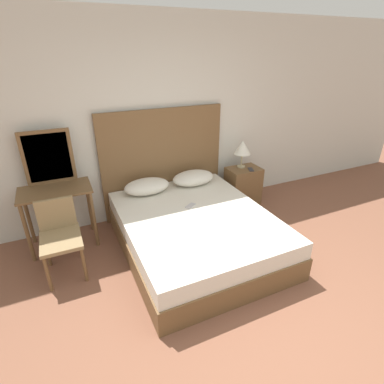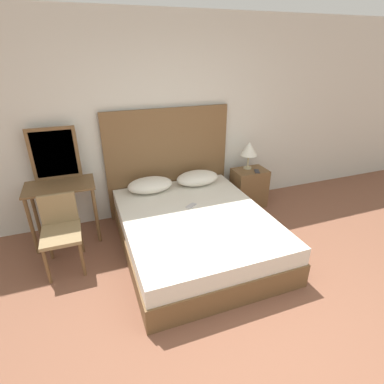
{
  "view_description": "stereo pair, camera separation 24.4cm",
  "coord_description": "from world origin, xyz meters",
  "px_view_note": "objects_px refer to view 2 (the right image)",
  "views": [
    {
      "loc": [
        -1.32,
        -1.25,
        2.26
      ],
      "look_at": [
        0.01,
        1.63,
        0.73
      ],
      "focal_mm": 28.0,
      "sensor_mm": 36.0,
      "label": 1
    },
    {
      "loc": [
        -1.1,
        -1.35,
        2.26
      ],
      "look_at": [
        0.01,
        1.63,
        0.73
      ],
      "focal_mm": 28.0,
      "sensor_mm": 36.0,
      "label": 2
    }
  ],
  "objects_px": {
    "nightstand": "(249,188)",
    "chair": "(61,227)",
    "phone_on_nightstand": "(257,171)",
    "phone_on_bed": "(191,206)",
    "table_lamp": "(249,149)",
    "vanity_desk": "(62,196)",
    "bed": "(195,232)"
  },
  "relations": [
    {
      "from": "chair",
      "to": "vanity_desk",
      "type": "bearing_deg",
      "value": 87.28
    },
    {
      "from": "vanity_desk",
      "to": "table_lamp",
      "type": "bearing_deg",
      "value": 1.55
    },
    {
      "from": "phone_on_bed",
      "to": "phone_on_nightstand",
      "type": "relative_size",
      "value": 0.99
    },
    {
      "from": "vanity_desk",
      "to": "nightstand",
      "type": "bearing_deg",
      "value": -0.01
    },
    {
      "from": "nightstand",
      "to": "chair",
      "type": "height_order",
      "value": "chair"
    },
    {
      "from": "table_lamp",
      "to": "vanity_desk",
      "type": "height_order",
      "value": "table_lamp"
    },
    {
      "from": "nightstand",
      "to": "chair",
      "type": "xyz_separation_m",
      "value": [
        -2.68,
        -0.52,
        0.18
      ]
    },
    {
      "from": "vanity_desk",
      "to": "bed",
      "type": "bearing_deg",
      "value": -27.96
    },
    {
      "from": "table_lamp",
      "to": "vanity_desk",
      "type": "xyz_separation_m",
      "value": [
        -2.65,
        -0.07,
        -0.29
      ]
    },
    {
      "from": "phone_on_nightstand",
      "to": "chair",
      "type": "bearing_deg",
      "value": -171.15
    },
    {
      "from": "phone_on_bed",
      "to": "nightstand",
      "type": "xyz_separation_m",
      "value": [
        1.17,
        0.56,
        -0.19
      ]
    },
    {
      "from": "table_lamp",
      "to": "phone_on_nightstand",
      "type": "bearing_deg",
      "value": -66.88
    },
    {
      "from": "chair",
      "to": "phone_on_nightstand",
      "type": "bearing_deg",
      "value": 8.85
    },
    {
      "from": "phone_on_bed",
      "to": "bed",
      "type": "bearing_deg",
      "value": -97.77
    },
    {
      "from": "phone_on_bed",
      "to": "chair",
      "type": "distance_m",
      "value": 1.52
    },
    {
      "from": "phone_on_nightstand",
      "to": "nightstand",
      "type": "bearing_deg",
      "value": 123.03
    },
    {
      "from": "chair",
      "to": "table_lamp",
      "type": "bearing_deg",
      "value": 12.42
    },
    {
      "from": "nightstand",
      "to": "vanity_desk",
      "type": "height_order",
      "value": "vanity_desk"
    },
    {
      "from": "phone_on_bed",
      "to": "chair",
      "type": "height_order",
      "value": "chair"
    },
    {
      "from": "nightstand",
      "to": "table_lamp",
      "type": "relative_size",
      "value": 1.43
    },
    {
      "from": "phone_on_bed",
      "to": "nightstand",
      "type": "distance_m",
      "value": 1.31
    },
    {
      "from": "bed",
      "to": "phone_on_bed",
      "type": "distance_m",
      "value": 0.33
    },
    {
      "from": "nightstand",
      "to": "phone_on_bed",
      "type": "bearing_deg",
      "value": -154.32
    },
    {
      "from": "bed",
      "to": "phone_on_nightstand",
      "type": "relative_size",
      "value": 12.66
    },
    {
      "from": "nightstand",
      "to": "table_lamp",
      "type": "distance_m",
      "value": 0.61
    },
    {
      "from": "phone_on_bed",
      "to": "nightstand",
      "type": "bearing_deg",
      "value": 25.68
    },
    {
      "from": "phone_on_bed",
      "to": "vanity_desk",
      "type": "xyz_separation_m",
      "value": [
        -1.49,
        0.56,
        0.13
      ]
    },
    {
      "from": "phone_on_bed",
      "to": "nightstand",
      "type": "relative_size",
      "value": 0.28
    },
    {
      "from": "bed",
      "to": "nightstand",
      "type": "relative_size",
      "value": 3.53
    },
    {
      "from": "phone_on_bed",
      "to": "vanity_desk",
      "type": "relative_size",
      "value": 0.2
    },
    {
      "from": "bed",
      "to": "phone_on_bed",
      "type": "height_order",
      "value": "phone_on_bed"
    },
    {
      "from": "bed",
      "to": "chair",
      "type": "distance_m",
      "value": 1.53
    }
  ]
}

